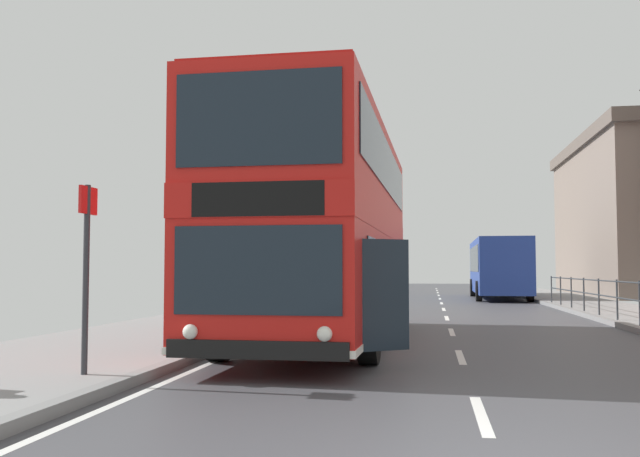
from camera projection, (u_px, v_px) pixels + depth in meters
name	position (u px, v px, depth m)	size (l,w,h in m)	color
double_decker_bus_main	(326.00, 230.00, 14.39)	(3.26, 10.94, 4.38)	red
background_bus_far_lane	(498.00, 267.00, 35.75)	(2.71, 10.20, 2.97)	navy
bus_stop_sign_near	(87.00, 256.00, 9.06)	(0.08, 0.44, 2.44)	#2D2D33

